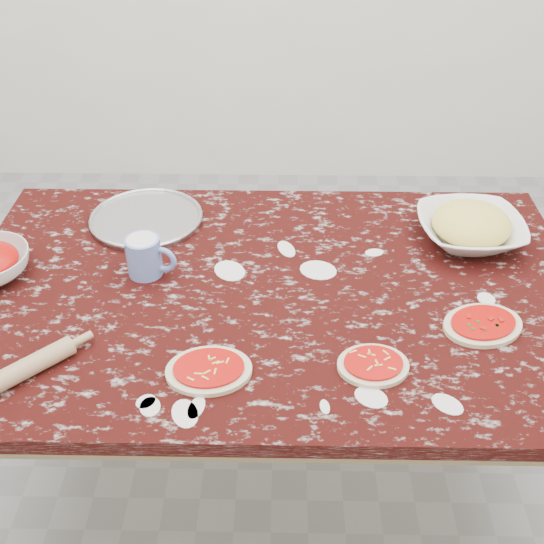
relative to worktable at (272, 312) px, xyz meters
The scene contains 9 objects.
ground 0.67m from the worktable, ahead, with size 4.00×4.00×0.00m, color gray.
worktable is the anchor object (origin of this frame).
pizza_tray 0.50m from the worktable, 140.13° to the left, with size 0.32×0.32×0.01m, color #B2B2B7.
cheese_bowl 0.61m from the worktable, 22.39° to the left, with size 0.29×0.29×0.07m, color white.
flour_mug 0.36m from the worktable, behind, with size 0.13×0.09×0.11m.
pizza_left 0.35m from the worktable, 113.52° to the right, with size 0.20×0.17×0.02m.
pizza_mid 0.38m from the worktable, 51.24° to the right, with size 0.17×0.15×0.02m.
pizza_right 0.53m from the worktable, 16.01° to the right, with size 0.23×0.20×0.02m.
rolling_pin 0.63m from the worktable, 148.68° to the right, with size 0.04×0.04×0.22m, color tan.
Camera 1 is at (0.02, -1.33, 1.79)m, focal length 43.63 mm.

